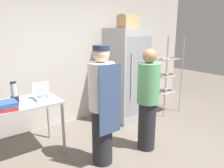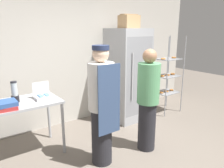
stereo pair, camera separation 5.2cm
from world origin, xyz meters
name	(u,v)px [view 1 (the left image)]	position (x,y,z in m)	size (l,w,h in m)	color
ground_plane	(149,167)	(0.00, 0.00, 0.00)	(14.00, 14.00, 0.00)	#6B6056
back_wall	(74,54)	(0.00, 2.17, 1.41)	(6.40, 0.12, 2.82)	#B7B2A8
refrigerator	(126,75)	(0.90, 1.57, 0.96)	(0.72, 0.78, 1.92)	#9EA0A5
baking_rack	(166,76)	(1.90, 1.32, 0.86)	(0.59, 0.46, 1.76)	#93969B
prep_counter	(23,109)	(-1.29, 1.37, 0.76)	(1.05, 0.70, 0.86)	#9EA0A5
donut_box	(43,96)	(-0.99, 1.32, 0.91)	(0.26, 0.21, 0.25)	white
blender_pitcher	(14,93)	(-1.38, 1.41, 1.00)	(0.11, 0.11, 0.31)	black
binder_stack	(4,106)	(-1.57, 1.17, 0.92)	(0.33, 0.28, 0.11)	#B72D2D
cardboard_storage_box	(128,21)	(0.96, 1.62, 2.05)	(0.36, 0.30, 0.28)	tan
person_baker	(102,105)	(-0.46, 0.50, 0.89)	(0.36, 0.38, 1.71)	#232328
person_customer	(148,100)	(0.34, 0.39, 0.83)	(0.34, 0.34, 1.63)	#232328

